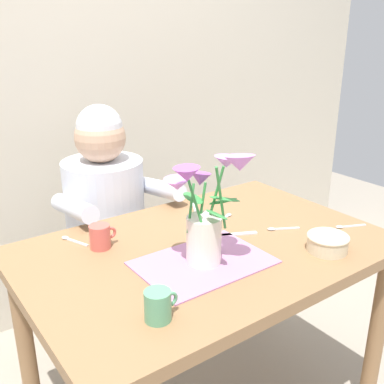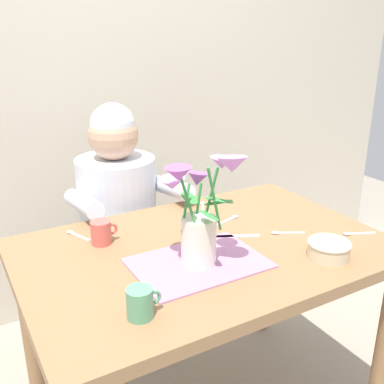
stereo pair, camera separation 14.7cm
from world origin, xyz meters
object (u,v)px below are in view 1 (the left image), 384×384
at_px(tea_cup, 100,237).
at_px(seated_person, 107,235).
at_px(flower_vase, 206,214).
at_px(coffee_cup, 158,305).
at_px(dinner_knife, 231,235).
at_px(ceramic_bowl, 328,242).

bearing_deg(tea_cup, seated_person, 63.04).
distance_m(flower_vase, coffee_cup, 0.33).
bearing_deg(tea_cup, coffee_cup, -96.80).
height_order(seated_person, coffee_cup, seated_person).
height_order(seated_person, dinner_knife, seated_person).
bearing_deg(dinner_knife, coffee_cup, -124.94).
relative_size(ceramic_bowl, dinner_knife, 0.72).
xyz_separation_m(seated_person, ceramic_bowl, (0.37, -0.87, 0.21)).
distance_m(flower_vase, tea_cup, 0.38).
bearing_deg(ceramic_bowl, tea_cup, 142.41).
height_order(seated_person, flower_vase, seated_person).
bearing_deg(dinner_knife, flower_vase, -125.32).
xyz_separation_m(ceramic_bowl, tea_cup, (-0.59, 0.45, 0.01)).
bearing_deg(coffee_cup, flower_vase, 30.08).
height_order(seated_person, tea_cup, seated_person).
height_order(dinner_knife, tea_cup, tea_cup).
distance_m(seated_person, coffee_cup, 0.93).
xyz_separation_m(ceramic_bowl, dinner_knife, (-0.18, 0.27, -0.03)).
bearing_deg(tea_cup, ceramic_bowl, -37.59).
height_order(flower_vase, coffee_cup, flower_vase).
xyz_separation_m(coffee_cup, tea_cup, (0.05, 0.44, 0.00)).
xyz_separation_m(flower_vase, tea_cup, (-0.21, 0.29, -0.13)).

